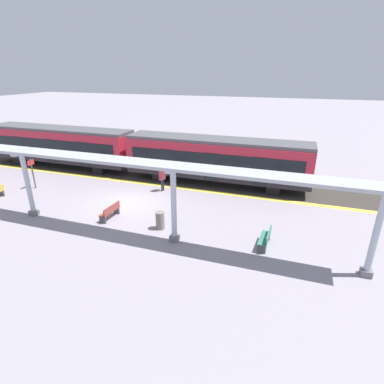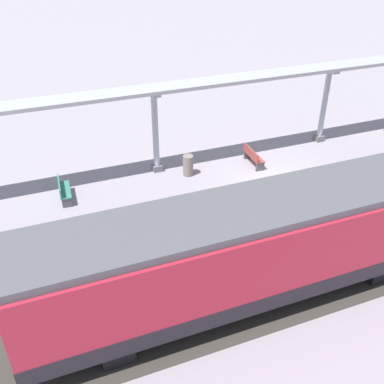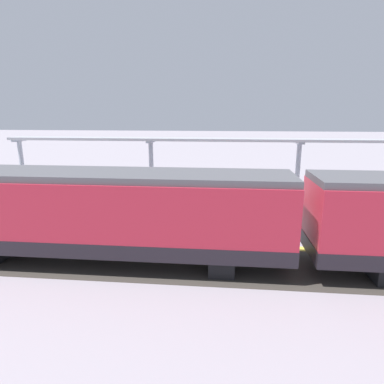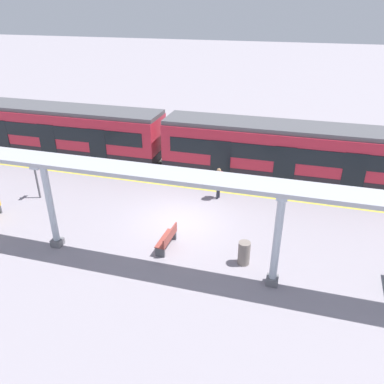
% 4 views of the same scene
% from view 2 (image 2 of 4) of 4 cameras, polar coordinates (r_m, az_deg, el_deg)
% --- Properties ---
extents(ground_plane, '(176.00, 176.00, 0.00)m').
position_cam_2_polar(ground_plane, '(20.05, 11.23, 0.72)').
color(ground_plane, gray).
extents(tactile_edge_strip, '(0.46, 34.67, 0.01)m').
position_cam_2_polar(tactile_edge_strip, '(17.66, 17.30, -4.94)').
color(tactile_edge_strip, gold).
rests_on(tactile_edge_strip, ground).
extents(trackbed, '(3.20, 46.67, 0.01)m').
position_cam_2_polar(trackbed, '(16.62, 21.02, -8.37)').
color(trackbed, '#38332D').
rests_on(trackbed, ground).
extents(train_far_carriage, '(2.65, 13.70, 3.48)m').
position_cam_2_polar(train_far_carriage, '(13.25, 7.74, -7.44)').
color(train_far_carriage, '#B72235').
rests_on(train_far_carriage, ground).
extents(canopy_pillar_second, '(1.10, 0.44, 3.87)m').
position_cam_2_polar(canopy_pillar_second, '(24.12, 16.68, 10.62)').
color(canopy_pillar_second, slate).
rests_on(canopy_pillar_second, ground).
extents(canopy_pillar_third, '(1.10, 0.44, 3.87)m').
position_cam_2_polar(canopy_pillar_third, '(20.14, -4.74, 7.70)').
color(canopy_pillar_third, slate).
rests_on(canopy_pillar_third, ground).
extents(canopy_beam, '(1.20, 27.42, 0.16)m').
position_cam_2_polar(canopy_beam, '(21.11, 7.38, 14.47)').
color(canopy_beam, '#A8AAB2').
rests_on(canopy_beam, canopy_pillar_nearest).
extents(bench_near_end, '(1.52, 0.52, 0.86)m').
position_cam_2_polar(bench_near_end, '(19.33, -16.29, 0.24)').
color(bench_near_end, '#337C65').
rests_on(bench_near_end, ground).
extents(bench_far_end, '(1.52, 0.50, 0.86)m').
position_cam_2_polar(bench_far_end, '(21.46, 7.84, 4.59)').
color(bench_far_end, '#963D34').
rests_on(bench_far_end, ground).
extents(trash_bin, '(0.48, 0.48, 0.99)m').
position_cam_2_polar(trash_bin, '(20.34, -0.51, 3.45)').
color(trash_bin, gray).
rests_on(trash_bin, ground).
extents(passenger_waiting_near_edge, '(0.54, 0.35, 1.72)m').
position_cam_2_polar(passenger_waiting_near_edge, '(16.99, 12.72, -1.36)').
color(passenger_waiting_near_edge, '#24252F').
rests_on(passenger_waiting_near_edge, ground).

